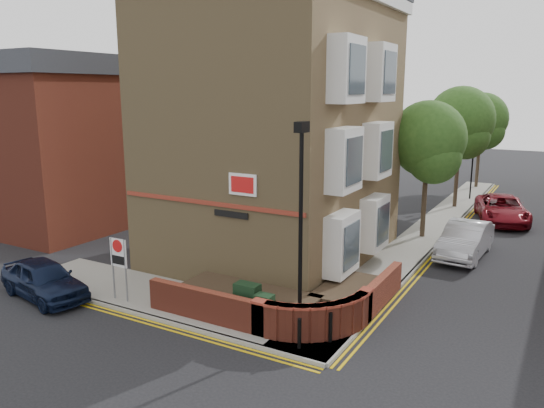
{
  "coord_description": "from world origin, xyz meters",
  "views": [
    {
      "loc": [
        8.17,
        -11.95,
        7.26
      ],
      "look_at": [
        -0.94,
        4.0,
        3.31
      ],
      "focal_mm": 35.0,
      "sensor_mm": 36.0,
      "label": 1
    }
  ],
  "objects_px": {
    "navy_hatchback": "(44,279)",
    "zone_sign": "(119,258)",
    "utility_cabinet_large": "(247,302)",
    "lamppost": "(301,230)",
    "silver_car_near": "(465,240)"
  },
  "relations": [
    {
      "from": "utility_cabinet_large",
      "to": "navy_hatchback",
      "type": "height_order",
      "value": "navy_hatchback"
    },
    {
      "from": "navy_hatchback",
      "to": "zone_sign",
      "type": "bearing_deg",
      "value": -58.96
    },
    {
      "from": "utility_cabinet_large",
      "to": "silver_car_near",
      "type": "xyz_separation_m",
      "value": [
        4.69,
        10.65,
        0.05
      ]
    },
    {
      "from": "utility_cabinet_large",
      "to": "zone_sign",
      "type": "distance_m",
      "value": 4.86
    },
    {
      "from": "utility_cabinet_large",
      "to": "navy_hatchback",
      "type": "relative_size",
      "value": 0.3
    },
    {
      "from": "silver_car_near",
      "to": "utility_cabinet_large",
      "type": "bearing_deg",
      "value": -111.1
    },
    {
      "from": "utility_cabinet_large",
      "to": "navy_hatchback",
      "type": "bearing_deg",
      "value": -166.35
    },
    {
      "from": "silver_car_near",
      "to": "lamppost",
      "type": "bearing_deg",
      "value": -101.88
    },
    {
      "from": "utility_cabinet_large",
      "to": "zone_sign",
      "type": "height_order",
      "value": "zone_sign"
    },
    {
      "from": "navy_hatchback",
      "to": "silver_car_near",
      "type": "height_order",
      "value": "silver_car_near"
    },
    {
      "from": "zone_sign",
      "to": "silver_car_near",
      "type": "distance_m",
      "value": 14.83
    },
    {
      "from": "lamppost",
      "to": "navy_hatchback",
      "type": "bearing_deg",
      "value": -169.65
    },
    {
      "from": "zone_sign",
      "to": "utility_cabinet_large",
      "type": "bearing_deg",
      "value": 9.69
    },
    {
      "from": "zone_sign",
      "to": "silver_car_near",
      "type": "relative_size",
      "value": 0.47
    },
    {
      "from": "utility_cabinet_large",
      "to": "silver_car_near",
      "type": "height_order",
      "value": "silver_car_near"
    }
  ]
}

